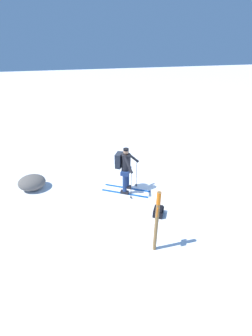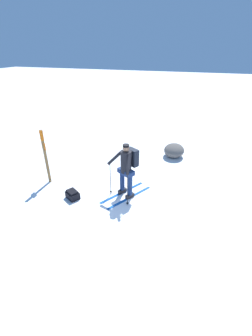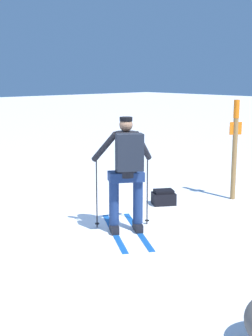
{
  "view_description": "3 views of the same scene",
  "coord_description": "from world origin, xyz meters",
  "px_view_note": "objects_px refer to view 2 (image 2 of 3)",
  "views": [
    {
      "loc": [
        1.99,
        6.91,
        4.98
      ],
      "look_at": [
        0.23,
        0.21,
        1.0
      ],
      "focal_mm": 24.0,
      "sensor_mm": 36.0,
      "label": 1
    },
    {
      "loc": [
        -5.42,
        -1.65,
        4.25
      ],
      "look_at": [
        0.23,
        0.21,
        1.0
      ],
      "focal_mm": 24.0,
      "sensor_mm": 36.0,
      "label": 2
    },
    {
      "loc": [
        5.32,
        -4.35,
        2.37
      ],
      "look_at": [
        0.23,
        0.21,
        1.0
      ],
      "focal_mm": 50.0,
      "sensor_mm": 36.0,
      "label": 3
    }
  ],
  "objects_px": {
    "rock_boulder": "(174,150)",
    "dropped_backpack": "(73,195)",
    "trail_marker": "(45,153)",
    "skier": "(127,167)"
  },
  "relations": [
    {
      "from": "trail_marker",
      "to": "rock_boulder",
      "type": "bearing_deg",
      "value": -48.24
    },
    {
      "from": "skier",
      "to": "rock_boulder",
      "type": "bearing_deg",
      "value": -17.16
    },
    {
      "from": "skier",
      "to": "dropped_backpack",
      "type": "height_order",
      "value": "skier"
    },
    {
      "from": "rock_boulder",
      "to": "dropped_backpack",
      "type": "bearing_deg",
      "value": 147.48
    },
    {
      "from": "trail_marker",
      "to": "rock_boulder",
      "type": "distance_m",
      "value": 5.27
    },
    {
      "from": "skier",
      "to": "rock_boulder",
      "type": "height_order",
      "value": "skier"
    },
    {
      "from": "dropped_backpack",
      "to": "trail_marker",
      "type": "xyz_separation_m",
      "value": [
        0.63,
        1.27,
        0.99
      ]
    },
    {
      "from": "skier",
      "to": "trail_marker",
      "type": "xyz_separation_m",
      "value": [
        -0.09,
        2.84,
        0.09
      ]
    },
    {
      "from": "dropped_backpack",
      "to": "trail_marker",
      "type": "relative_size",
      "value": 0.27
    },
    {
      "from": "skier",
      "to": "rock_boulder",
      "type": "relative_size",
      "value": 1.77
    }
  ]
}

